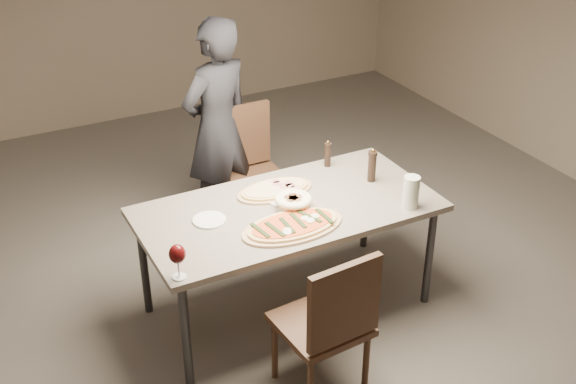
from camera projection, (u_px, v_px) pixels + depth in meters
name	position (u px, v px, depth m)	size (l,w,h in m)	color
room	(288.00, 106.00, 4.02)	(7.00, 7.00, 7.00)	#58524C
dining_table	(288.00, 215.00, 4.37)	(1.80, 0.90, 0.75)	slate
zucchini_pizza	(293.00, 226.00, 4.12)	(0.62, 0.34, 0.05)	tan
ham_pizza	(275.00, 190.00, 4.49)	(0.50, 0.27, 0.04)	tan
bread_basket	(293.00, 201.00, 4.30)	(0.22, 0.22, 0.08)	#F2EAC4
oil_dish	(279.00, 202.00, 4.38)	(0.12, 0.12, 0.01)	white
pepper_mill_left	(372.00, 166.00, 4.57)	(0.06, 0.06, 0.23)	black
pepper_mill_right	(328.00, 154.00, 4.76)	(0.05, 0.05, 0.19)	black
carafe	(411.00, 192.00, 4.29)	(0.10, 0.10, 0.20)	silver
wine_glass	(177.00, 255.00, 3.64)	(0.09, 0.09, 0.20)	silver
side_plate	(209.00, 220.00, 4.19)	(0.20, 0.20, 0.01)	white
chair_near	(330.00, 320.00, 3.76)	(0.48, 0.48, 0.94)	#442B1C
chair_far	(250.00, 165.00, 5.28)	(0.46, 0.46, 0.96)	#442B1C
diner	(218.00, 129.00, 5.17)	(0.60, 0.39, 1.63)	black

